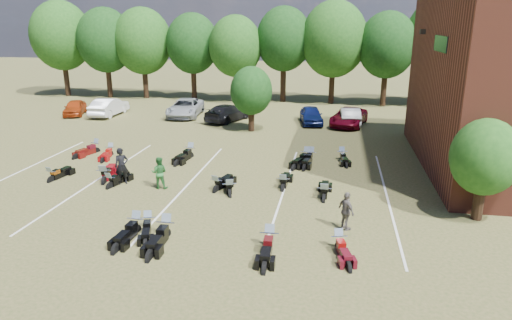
% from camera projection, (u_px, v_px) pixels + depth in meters
% --- Properties ---
extents(ground, '(160.00, 160.00, 0.00)m').
position_uv_depth(ground, '(232.00, 211.00, 20.32)').
color(ground, brown).
rests_on(ground, ground).
extents(car_0, '(2.78, 4.22, 1.33)m').
position_uv_depth(car_0, '(75.00, 108.00, 41.03)').
color(car_0, '#9A320E').
rests_on(car_0, ground).
extents(car_1, '(1.69, 4.80, 1.58)m').
position_uv_depth(car_1, '(109.00, 107.00, 40.74)').
color(car_1, silver).
rests_on(car_1, ground).
extents(car_2, '(3.05, 5.74, 1.54)m').
position_uv_depth(car_2, '(185.00, 108.00, 40.45)').
color(car_2, '#989CA0').
rests_on(car_2, ground).
extents(car_3, '(3.66, 5.29, 1.42)m').
position_uv_depth(car_3, '(228.00, 113.00, 38.52)').
color(car_3, black).
rests_on(car_3, ground).
extents(car_4, '(2.35, 4.38, 1.42)m').
position_uv_depth(car_4, '(311.00, 115.00, 37.52)').
color(car_4, '#0B164F').
rests_on(car_4, ground).
extents(car_5, '(1.76, 4.44, 1.44)m').
position_uv_depth(car_5, '(350.00, 116.00, 37.04)').
color(car_5, '#A8A9A4').
rests_on(car_5, ground).
extents(car_6, '(3.40, 5.51, 1.42)m').
position_uv_depth(car_6, '(349.00, 117.00, 36.83)').
color(car_6, '#590515').
rests_on(car_6, ground).
extents(car_7, '(2.47, 4.78, 1.33)m').
position_uv_depth(car_7, '(435.00, 119.00, 36.12)').
color(car_7, '#38383D').
rests_on(car_7, ground).
extents(person_black, '(0.83, 0.78, 1.91)m').
position_uv_depth(person_black, '(122.00, 166.00, 23.48)').
color(person_black, black).
rests_on(person_black, ground).
extents(person_green, '(0.87, 0.72, 1.64)m').
position_uv_depth(person_green, '(159.00, 173.00, 22.88)').
color(person_green, '#26672C').
rests_on(person_green, ground).
extents(person_grey, '(0.86, 1.00, 1.61)m').
position_uv_depth(person_grey, '(346.00, 211.00, 18.29)').
color(person_grey, '#605752').
rests_on(person_grey, ground).
extents(motorcycle_2, '(0.81, 2.28, 1.25)m').
position_uv_depth(motorcycle_2, '(136.00, 233.00, 18.22)').
color(motorcycle_2, black).
rests_on(motorcycle_2, ground).
extents(motorcycle_3, '(0.79, 2.39, 1.33)m').
position_uv_depth(motorcycle_3, '(167.00, 238.00, 17.82)').
color(motorcycle_3, black).
rests_on(motorcycle_3, ground).
extents(motorcycle_4, '(1.24, 2.10, 1.11)m').
position_uv_depth(motorcycle_4, '(149.00, 230.00, 18.47)').
color(motorcycle_4, black).
rests_on(motorcycle_4, ground).
extents(motorcycle_5, '(0.83, 2.32, 1.27)m').
position_uv_depth(motorcycle_5, '(269.00, 248.00, 16.98)').
color(motorcycle_5, black).
rests_on(motorcycle_5, ground).
extents(motorcycle_6, '(1.10, 2.09, 1.11)m').
position_uv_depth(motorcycle_6, '(338.00, 249.00, 16.88)').
color(motorcycle_6, '#480A14').
rests_on(motorcycle_6, ground).
extents(motorcycle_7, '(1.28, 2.60, 1.39)m').
position_uv_depth(motorcycle_7, '(105.00, 183.00, 23.86)').
color(motorcycle_7, maroon).
rests_on(motorcycle_7, ground).
extents(motorcycle_8, '(0.97, 2.14, 1.15)m').
position_uv_depth(motorcycle_8, '(52.00, 181.00, 24.08)').
color(motorcycle_8, black).
rests_on(motorcycle_8, ground).
extents(motorcycle_9, '(1.09, 2.19, 1.17)m').
position_uv_depth(motorcycle_9, '(111.00, 188.00, 23.15)').
color(motorcycle_9, black).
rests_on(motorcycle_9, ground).
extents(motorcycle_10, '(1.23, 2.26, 1.20)m').
position_uv_depth(motorcycle_10, '(216.00, 191.00, 22.68)').
color(motorcycle_10, black).
rests_on(motorcycle_10, ground).
extents(motorcycle_11, '(0.75, 2.18, 1.21)m').
position_uv_depth(motorcycle_11, '(283.00, 190.00, 22.86)').
color(motorcycle_11, black).
rests_on(motorcycle_11, ground).
extents(motorcycle_12, '(1.41, 2.32, 1.23)m').
position_uv_depth(motorcycle_12, '(230.00, 196.00, 22.11)').
color(motorcycle_12, black).
rests_on(motorcycle_12, ground).
extents(motorcycle_13, '(0.75, 2.26, 1.25)m').
position_uv_depth(motorcycle_13, '(324.00, 201.00, 21.49)').
color(motorcycle_13, black).
rests_on(motorcycle_13, ground).
extents(motorcycle_14, '(1.35, 2.35, 1.25)m').
position_uv_depth(motorcycle_14, '(96.00, 152.00, 29.43)').
color(motorcycle_14, '#500E0B').
rests_on(motorcycle_14, ground).
extents(motorcycle_15, '(0.90, 2.07, 1.12)m').
position_uv_depth(motorcycle_15, '(111.00, 156.00, 28.73)').
color(motorcycle_15, maroon).
rests_on(motorcycle_15, ground).
extents(motorcycle_16, '(1.13, 2.46, 1.32)m').
position_uv_depth(motorcycle_16, '(190.00, 158.00, 28.27)').
color(motorcycle_16, black).
rests_on(motorcycle_16, ground).
extents(motorcycle_18, '(1.05, 2.38, 1.28)m').
position_uv_depth(motorcycle_18, '(310.00, 162.00, 27.41)').
color(motorcycle_18, black).
rests_on(motorcycle_18, ground).
extents(motorcycle_19, '(1.48, 2.45, 1.30)m').
position_uv_depth(motorcycle_19, '(306.00, 162.00, 27.36)').
color(motorcycle_19, black).
rests_on(motorcycle_19, ground).
extents(motorcycle_20, '(0.99, 2.11, 1.13)m').
position_uv_depth(motorcycle_20, '(342.00, 160.00, 27.80)').
color(motorcycle_20, black).
rests_on(motorcycle_20, ground).
extents(tree_line, '(56.00, 6.00, 9.79)m').
position_uv_depth(tree_line, '(286.00, 40.00, 45.97)').
color(tree_line, black).
rests_on(tree_line, ground).
extents(young_tree_near_building, '(2.80, 2.80, 4.16)m').
position_uv_depth(young_tree_near_building, '(485.00, 157.00, 18.71)').
color(young_tree_near_building, black).
rests_on(young_tree_near_building, ground).
extents(young_tree_midfield, '(3.20, 3.20, 4.70)m').
position_uv_depth(young_tree_midfield, '(251.00, 91.00, 34.36)').
color(young_tree_midfield, black).
rests_on(young_tree_midfield, ground).
extents(parking_lines, '(20.10, 14.00, 0.01)m').
position_uv_depth(parking_lines, '(188.00, 184.00, 23.65)').
color(parking_lines, silver).
rests_on(parking_lines, ground).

